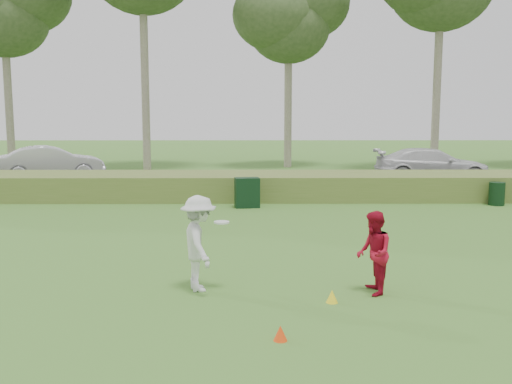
{
  "coord_description": "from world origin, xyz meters",
  "views": [
    {
      "loc": [
        -0.08,
        -8.99,
        3.07
      ],
      "look_at": [
        0.0,
        4.0,
        1.3
      ],
      "focal_mm": 40.0,
      "sensor_mm": 36.0,
      "label": 1
    }
  ],
  "objects_px": {
    "player_white": "(199,243)",
    "cone_orange": "(280,333)",
    "car_right": "(432,165)",
    "player_red": "(374,253)",
    "trash_bin": "(497,194)",
    "car_mid": "(51,163)",
    "utility_cabinet": "(247,193)",
    "cone_yellow": "(332,296)"
  },
  "relations": [
    {
      "from": "player_white",
      "to": "cone_orange",
      "type": "distance_m",
      "value": 2.73
    },
    {
      "from": "player_white",
      "to": "car_right",
      "type": "relative_size",
      "value": 0.33
    },
    {
      "from": "player_white",
      "to": "cone_orange",
      "type": "relative_size",
      "value": 7.91
    },
    {
      "from": "player_red",
      "to": "trash_bin",
      "type": "relative_size",
      "value": 1.83
    },
    {
      "from": "car_mid",
      "to": "car_right",
      "type": "relative_size",
      "value": 0.92
    },
    {
      "from": "utility_cabinet",
      "to": "car_right",
      "type": "relative_size",
      "value": 0.19
    },
    {
      "from": "cone_yellow",
      "to": "car_mid",
      "type": "relative_size",
      "value": 0.05
    },
    {
      "from": "player_red",
      "to": "player_white",
      "type": "bearing_deg",
      "value": -93.21
    },
    {
      "from": "cone_yellow",
      "to": "car_right",
      "type": "relative_size",
      "value": 0.04
    },
    {
      "from": "player_white",
      "to": "player_red",
      "type": "distance_m",
      "value": 3.02
    },
    {
      "from": "trash_bin",
      "to": "car_right",
      "type": "height_order",
      "value": "car_right"
    },
    {
      "from": "cone_orange",
      "to": "car_mid",
      "type": "height_order",
      "value": "car_mid"
    },
    {
      "from": "player_red",
      "to": "car_mid",
      "type": "xyz_separation_m",
      "value": [
        -11.47,
        17.08,
        0.12
      ]
    },
    {
      "from": "player_red",
      "to": "cone_yellow",
      "type": "height_order",
      "value": "player_red"
    },
    {
      "from": "cone_orange",
      "to": "car_right",
      "type": "relative_size",
      "value": 0.04
    },
    {
      "from": "player_white",
      "to": "cone_yellow",
      "type": "xyz_separation_m",
      "value": [
        2.24,
        -0.7,
        -0.73
      ]
    },
    {
      "from": "player_white",
      "to": "trash_bin",
      "type": "distance_m",
      "value": 13.23
    },
    {
      "from": "cone_yellow",
      "to": "car_right",
      "type": "xyz_separation_m",
      "value": [
        6.86,
        16.71,
        0.7
      ]
    },
    {
      "from": "player_red",
      "to": "car_right",
      "type": "distance_m",
      "value": 17.35
    },
    {
      "from": "cone_yellow",
      "to": "trash_bin",
      "type": "relative_size",
      "value": 0.27
    },
    {
      "from": "player_white",
      "to": "player_red",
      "type": "height_order",
      "value": "player_white"
    },
    {
      "from": "cone_yellow",
      "to": "car_mid",
      "type": "bearing_deg",
      "value": 121.37
    },
    {
      "from": "player_white",
      "to": "cone_orange",
      "type": "bearing_deg",
      "value": -166.72
    },
    {
      "from": "car_right",
      "to": "car_mid",
      "type": "bearing_deg",
      "value": 92.01
    },
    {
      "from": "trash_bin",
      "to": "car_mid",
      "type": "xyz_separation_m",
      "value": [
        -17.72,
        7.41,
        0.45
      ]
    },
    {
      "from": "cone_yellow",
      "to": "utility_cabinet",
      "type": "height_order",
      "value": "utility_cabinet"
    },
    {
      "from": "cone_yellow",
      "to": "car_right",
      "type": "distance_m",
      "value": 18.08
    },
    {
      "from": "cone_orange",
      "to": "utility_cabinet",
      "type": "xyz_separation_m",
      "value": [
        -0.56,
        11.3,
        0.39
      ]
    },
    {
      "from": "player_red",
      "to": "cone_orange",
      "type": "relative_size",
      "value": 6.79
    },
    {
      "from": "trash_bin",
      "to": "car_right",
      "type": "xyz_separation_m",
      "value": [
        -0.17,
        6.58,
        0.41
      ]
    },
    {
      "from": "car_mid",
      "to": "car_right",
      "type": "height_order",
      "value": "car_mid"
    },
    {
      "from": "cone_yellow",
      "to": "trash_bin",
      "type": "height_order",
      "value": "trash_bin"
    },
    {
      "from": "cone_orange",
      "to": "car_mid",
      "type": "distance_m",
      "value": 21.49
    },
    {
      "from": "car_mid",
      "to": "cone_orange",
      "type": "bearing_deg",
      "value": -175.4
    },
    {
      "from": "cone_orange",
      "to": "trash_bin",
      "type": "height_order",
      "value": "trash_bin"
    },
    {
      "from": "cone_yellow",
      "to": "player_red",
      "type": "bearing_deg",
      "value": 31.16
    },
    {
      "from": "cone_yellow",
      "to": "car_mid",
      "type": "xyz_separation_m",
      "value": [
        -10.7,
        17.55,
        0.74
      ]
    },
    {
      "from": "utility_cabinet",
      "to": "car_right",
      "type": "height_order",
      "value": "car_right"
    },
    {
      "from": "cone_orange",
      "to": "car_right",
      "type": "xyz_separation_m",
      "value": [
        7.79,
        18.29,
        0.7
      ]
    },
    {
      "from": "player_white",
      "to": "utility_cabinet",
      "type": "xyz_separation_m",
      "value": [
        0.76,
        9.02,
        -0.34
      ]
    },
    {
      "from": "cone_yellow",
      "to": "player_white",
      "type": "bearing_deg",
      "value": 162.66
    },
    {
      "from": "cone_orange",
      "to": "car_right",
      "type": "height_order",
      "value": "car_right"
    }
  ]
}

